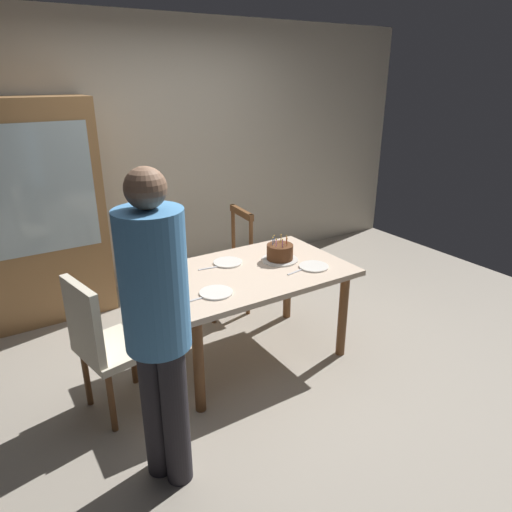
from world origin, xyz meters
TOP-DOWN VIEW (x-y plane):
  - ground at (0.00, 0.00)m, footprint 6.40×6.40m
  - back_wall at (0.00, 1.85)m, footprint 6.40×0.10m
  - dining_table at (0.00, 0.00)m, footprint 1.42×0.92m
  - birthday_cake at (0.29, 0.04)m, footprint 0.28×0.28m
  - plate_near_celebrant at (-0.39, -0.21)m, footprint 0.22×0.22m
  - plate_far_side at (-0.07, 0.21)m, footprint 0.22×0.22m
  - plate_near_guest at (0.43, -0.21)m, footprint 0.22×0.22m
  - fork_near_celebrant at (-0.55, -0.22)m, footprint 0.18×0.02m
  - fork_far_side at (-0.23, 0.19)m, footprint 0.18×0.04m
  - fork_near_guest at (0.27, -0.21)m, footprint 0.18×0.04m
  - chair_spindle_back at (0.22, 0.78)m, footprint 0.47×0.47m
  - chair_upholstered at (-1.10, -0.06)m, footprint 0.52×0.52m
  - person_celebrant at (-0.98, -0.74)m, footprint 0.32×0.32m
  - china_cabinet at (-1.19, 1.56)m, footprint 1.10×0.45m

SIDE VIEW (x-z plane):
  - ground at x=0.00m, z-range 0.00..0.00m
  - chair_spindle_back at x=0.22m, z-range -0.02..0.93m
  - chair_upholstered at x=-1.10m, z-range 0.06..1.01m
  - dining_table at x=0.00m, z-range 0.27..1.00m
  - fork_near_celebrant at x=-0.55m, z-range 0.73..0.74m
  - fork_far_side at x=-0.23m, z-range 0.73..0.74m
  - fork_near_guest at x=0.27m, z-range 0.73..0.74m
  - plate_near_celebrant at x=-0.39m, z-range 0.73..0.74m
  - plate_far_side at x=-0.07m, z-range 0.73..0.74m
  - plate_near_guest at x=0.43m, z-range 0.73..0.74m
  - birthday_cake at x=0.29m, z-range 0.69..0.89m
  - china_cabinet at x=-1.19m, z-range 0.00..1.90m
  - person_celebrant at x=-0.98m, z-range 0.12..1.82m
  - back_wall at x=0.00m, z-range 0.00..2.60m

